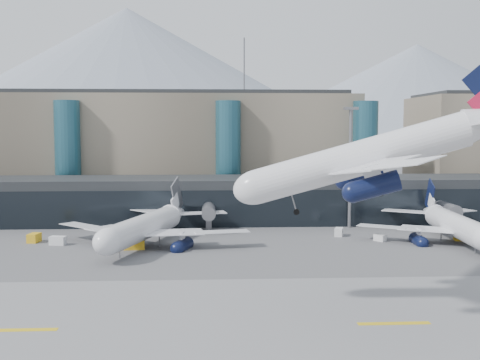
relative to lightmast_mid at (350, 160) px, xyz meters
name	(u,v)px	position (x,y,z in m)	size (l,w,h in m)	color
ground	(209,289)	(-30.00, -48.00, -14.42)	(900.00, 900.00, 0.00)	#515154
runway_strip	(210,327)	(-30.00, -63.00, -14.40)	(400.00, 40.00, 0.04)	slate
runway_markings	(210,327)	(-30.00, -63.00, -14.37)	(128.00, 1.00, 0.02)	gold
concourse	(209,200)	(-30.02, 9.73, -9.45)	(170.00, 27.00, 10.00)	black
terminal_main	(118,149)	(-55.00, 42.00, 1.03)	(130.00, 30.00, 31.00)	gray
teal_towers	(149,157)	(-44.99, 26.01, -0.41)	(116.40, 19.40, 46.00)	#245667
mountain_ridge	(229,95)	(-14.03, 332.00, 31.33)	(910.00, 400.00, 110.00)	gray
lightmast_mid	(350,160)	(0.00, 0.00, 0.00)	(3.00, 1.20, 25.60)	slate
hero_jet	(388,144)	(-9.93, -59.30, 4.99)	(35.17, 34.92, 11.38)	silver
jet_parked_mid	(151,217)	(-40.57, -15.48, -9.63)	(37.54, 39.42, 12.65)	silver
jet_parked_right	(450,216)	(15.62, -15.50, -9.89)	(37.11, 36.38, 11.97)	silver
veh_a	(58,241)	(-57.43, -16.28, -13.63)	(2.82, 1.58, 1.58)	silver
veh_b	(34,238)	(-62.49, -13.39, -13.59)	(2.86, 1.76, 1.65)	gold
veh_d	(339,232)	(-4.42, -9.97, -13.63)	(2.75, 1.47, 1.57)	silver
veh_e	(463,236)	(18.01, -16.02, -13.47)	(3.35, 1.90, 1.90)	gold
veh_g	(380,238)	(2.13, -15.73, -13.79)	(2.15, 1.25, 1.25)	silver
veh_h	(134,244)	(-43.07, -20.93, -13.44)	(3.55, 1.87, 1.96)	gold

